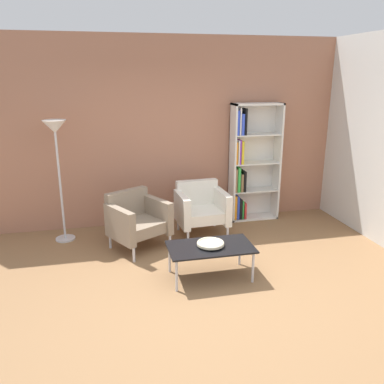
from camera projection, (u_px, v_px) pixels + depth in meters
ground_plane at (201, 298)px, 4.32m from camera, size 8.32×8.32×0.00m
brick_back_panel at (164, 133)px, 6.21m from camera, size 6.40×0.12×2.90m
bookshelf_tall at (249, 165)px, 6.44m from camera, size 0.80×0.30×1.90m
coffee_table_low at (210, 249)px, 4.66m from camera, size 1.00×0.56×0.40m
decorative_bowl at (211, 243)px, 4.64m from camera, size 0.32×0.32×0.05m
armchair_near_window at (136, 219)px, 5.47m from camera, size 0.93×0.91×0.78m
armchair_corner_red at (201, 207)px, 5.95m from camera, size 0.75×0.70×0.78m
floor_lamp_torchiere at (56, 141)px, 5.43m from camera, size 0.32×0.32×1.74m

